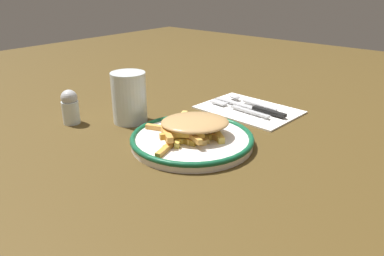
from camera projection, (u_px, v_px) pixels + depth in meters
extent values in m
plane|color=#493717|center=(192.00, 144.00, 0.76)|extent=(2.60, 2.60, 0.00)
cylinder|color=white|center=(192.00, 141.00, 0.76)|extent=(0.25, 0.25, 0.02)
torus|color=#135635|center=(192.00, 137.00, 0.75)|extent=(0.25, 0.25, 0.01)
cube|color=gold|center=(167.00, 134.00, 0.72)|extent=(0.05, 0.06, 0.01)
cube|color=#E8B862|center=(192.00, 125.00, 0.80)|extent=(0.05, 0.06, 0.01)
cube|color=#EFB965|center=(203.00, 126.00, 0.76)|extent=(0.08, 0.02, 0.01)
cube|color=gold|center=(180.00, 137.00, 0.74)|extent=(0.08, 0.06, 0.01)
cube|color=#E9B954|center=(179.00, 120.00, 0.80)|extent=(0.09, 0.04, 0.01)
cube|color=#DFB950|center=(183.00, 135.00, 0.75)|extent=(0.05, 0.08, 0.01)
cube|color=gold|center=(179.00, 132.00, 0.74)|extent=(0.01, 0.08, 0.01)
cube|color=gold|center=(186.00, 131.00, 0.77)|extent=(0.03, 0.07, 0.01)
cube|color=#ECB760|center=(194.00, 137.00, 0.74)|extent=(0.04, 0.08, 0.01)
cube|color=gold|center=(171.00, 147.00, 0.70)|extent=(0.09, 0.04, 0.01)
cube|color=#E8C150|center=(216.00, 133.00, 0.76)|extent=(0.06, 0.07, 0.01)
cube|color=#DAB654|center=(201.00, 125.00, 0.77)|extent=(0.05, 0.05, 0.01)
cube|color=gold|center=(187.00, 134.00, 0.72)|extent=(0.05, 0.06, 0.01)
cube|color=gold|center=(179.00, 134.00, 0.72)|extent=(0.07, 0.05, 0.01)
cube|color=gold|center=(166.00, 129.00, 0.78)|extent=(0.04, 0.09, 0.01)
cube|color=gold|center=(190.00, 139.00, 0.73)|extent=(0.08, 0.06, 0.01)
cube|color=gold|center=(195.00, 129.00, 0.75)|extent=(0.06, 0.04, 0.01)
cube|color=#DDA851|center=(191.00, 130.00, 0.74)|extent=(0.05, 0.06, 0.01)
cube|color=#E2B867|center=(182.00, 134.00, 0.76)|extent=(0.02, 0.09, 0.01)
cube|color=gold|center=(190.00, 135.00, 0.73)|extent=(0.04, 0.08, 0.01)
cube|color=gold|center=(179.00, 139.00, 0.73)|extent=(0.02, 0.08, 0.01)
cube|color=#ECBA5C|center=(189.00, 133.00, 0.76)|extent=(0.05, 0.06, 0.01)
cube|color=#E6A94D|center=(194.00, 128.00, 0.78)|extent=(0.06, 0.07, 0.01)
cube|color=gold|center=(201.00, 123.00, 0.81)|extent=(0.02, 0.07, 0.01)
cube|color=#CA8C3C|center=(204.00, 134.00, 0.76)|extent=(0.01, 0.08, 0.01)
cube|color=#EABD5E|center=(205.00, 133.00, 0.76)|extent=(0.07, 0.07, 0.01)
ellipsoid|color=tan|center=(196.00, 123.00, 0.75)|extent=(0.18, 0.18, 0.02)
cube|color=white|center=(249.00, 109.00, 0.95)|extent=(0.18, 0.24, 0.01)
cube|color=silver|center=(250.00, 111.00, 0.91)|extent=(0.02, 0.11, 0.01)
cube|color=silver|center=(219.00, 103.00, 0.97)|extent=(0.03, 0.05, 0.00)
cube|color=black|center=(269.00, 112.00, 0.90)|extent=(0.02, 0.09, 0.01)
cube|color=silver|center=(235.00, 103.00, 0.97)|extent=(0.03, 0.12, 0.00)
cube|color=silver|center=(260.00, 105.00, 0.95)|extent=(0.02, 0.10, 0.00)
ellipsoid|color=silver|center=(235.00, 97.00, 1.01)|extent=(0.03, 0.03, 0.01)
cylinder|color=silver|center=(129.00, 98.00, 0.86)|extent=(0.08, 0.08, 0.12)
cylinder|color=silver|center=(71.00, 112.00, 0.86)|extent=(0.04, 0.04, 0.05)
sphere|color=#B7BABF|center=(69.00, 98.00, 0.85)|extent=(0.04, 0.04, 0.04)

